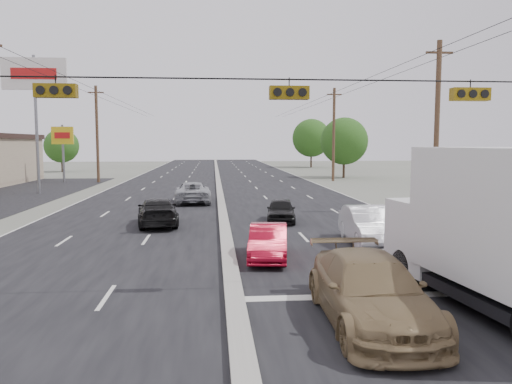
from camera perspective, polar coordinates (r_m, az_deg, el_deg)
ground at (r=13.91m, az=-2.60°, el=-11.64°), size 200.00×200.00×0.00m
road_surface at (r=43.47m, az=-4.21°, el=0.17°), size 20.00×160.00×0.02m
center_median at (r=43.46m, az=-4.21°, el=0.30°), size 0.50×160.00×0.20m
utility_pole_left_c at (r=54.61m, az=-17.70°, el=6.39°), size 1.60×0.30×10.00m
utility_pole_right_b at (r=31.14m, az=19.96°, el=7.10°), size 1.60×0.30×10.00m
utility_pole_right_c at (r=54.85m, az=8.87°, el=6.59°), size 1.60×0.30×10.00m
traffic_signals at (r=13.48m, az=3.37°, el=11.44°), size 25.00×0.30×0.54m
pole_sign_billboard at (r=43.83m, az=-23.98°, el=11.36°), size 5.00×0.25×11.00m
pole_sign_far at (r=55.47m, az=-21.22°, el=5.54°), size 2.20×0.25×6.00m
tree_left_far at (r=76.36m, az=-21.34°, el=4.94°), size 4.80×4.80×6.12m
tree_right_mid at (r=60.30m, az=10.05°, el=5.74°), size 5.60×5.60×7.14m
tree_right_far at (r=84.90m, az=6.34°, el=6.16°), size 6.40×6.40×8.16m
box_truck at (r=13.49m, az=26.96°, el=-3.81°), size 3.69×8.19×4.02m
tan_sedan at (r=11.79m, az=12.92°, el=-11.04°), size 2.27×5.37×1.55m
red_sedan at (r=17.76m, az=1.40°, el=-5.79°), size 1.77×3.85×1.22m
queue_car_a at (r=26.12m, az=2.88°, el=-2.12°), size 1.88×3.74×1.22m
queue_car_b at (r=20.63m, az=12.79°, el=-3.86°), size 1.94×4.80×1.55m
queue_car_d at (r=19.53m, az=17.89°, el=-4.88°), size 1.88×4.55×1.32m
oncoming_near at (r=25.44m, az=-11.18°, el=-2.25°), size 2.54×4.96×1.38m
oncoming_far at (r=34.68m, az=-7.26°, el=-0.06°), size 2.63×5.28×1.44m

